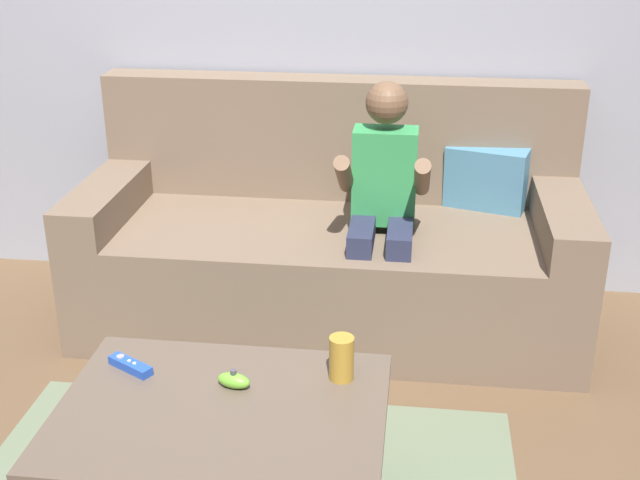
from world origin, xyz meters
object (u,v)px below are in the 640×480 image
(couch, at_px, (333,245))
(coffee_table, at_px, (221,421))
(soda_can, at_px, (342,358))
(game_remote_blue_near_edge, at_px, (130,365))
(nunchuk_lime, at_px, (234,380))
(person_seated_on_couch, at_px, (383,203))

(couch, bearing_deg, coffee_table, -96.21)
(coffee_table, relative_size, soda_can, 6.76)
(couch, relative_size, coffee_table, 2.31)
(coffee_table, distance_m, soda_can, 0.35)
(coffee_table, relative_size, game_remote_blue_near_edge, 5.92)
(soda_can, bearing_deg, couch, 97.42)
(couch, distance_m, nunchuk_lime, 1.21)
(coffee_table, bearing_deg, person_seated_on_couch, 72.84)
(game_remote_blue_near_edge, relative_size, nunchuk_lime, 1.43)
(couch, xyz_separation_m, soda_can, (0.15, -1.12, 0.17))
(game_remote_blue_near_edge, bearing_deg, soda_can, 2.81)
(coffee_table, bearing_deg, game_remote_blue_near_edge, 152.52)
(game_remote_blue_near_edge, bearing_deg, coffee_table, -27.48)
(person_seated_on_couch, height_order, game_remote_blue_near_edge, person_seated_on_couch)
(soda_can, bearing_deg, nunchuk_lime, -164.01)
(couch, bearing_deg, soda_can, -82.58)
(couch, distance_m, game_remote_blue_near_edge, 1.22)
(couch, xyz_separation_m, nunchuk_lime, (-0.13, -1.19, 0.13))
(game_remote_blue_near_edge, xyz_separation_m, soda_can, (0.57, 0.03, 0.05))
(person_seated_on_couch, bearing_deg, coffee_table, -107.16)
(person_seated_on_couch, xyz_separation_m, coffee_table, (-0.34, -1.10, -0.19))
(soda_can, bearing_deg, person_seated_on_couch, 86.63)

